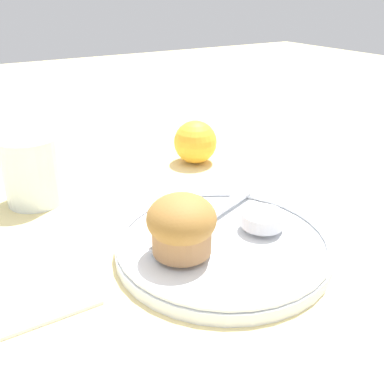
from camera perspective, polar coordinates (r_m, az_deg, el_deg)
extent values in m
plane|color=beige|center=(0.49, 1.44, -7.63)|extent=(3.00, 3.00, 0.00)
cylinder|color=white|center=(0.49, 4.11, -7.27)|extent=(0.24, 0.24, 0.01)
torus|color=white|center=(0.48, 4.15, -6.27)|extent=(0.24, 0.24, 0.01)
cylinder|color=#9E7047|center=(0.45, -1.37, -6.08)|extent=(0.06, 0.06, 0.03)
ellipsoid|color=olive|center=(0.44, -1.40, -3.61)|extent=(0.07, 0.07, 0.05)
cylinder|color=silver|center=(0.50, 9.37, -3.57)|extent=(0.05, 0.05, 0.02)
cylinder|color=beige|center=(0.50, 9.42, -2.96)|extent=(0.04, 0.04, 0.00)
sphere|color=#B7192D|center=(0.50, -2.40, -3.40)|extent=(0.01, 0.01, 0.01)
sphere|color=#B7192D|center=(0.51, -1.22, -3.06)|extent=(0.01, 0.01, 0.01)
cube|color=silver|center=(0.51, 1.88, -3.49)|extent=(0.18, 0.08, 0.00)
sphere|color=#F4A82D|center=(0.72, 0.44, 6.67)|extent=(0.07, 0.07, 0.07)
cylinder|color=silver|center=(0.62, -20.49, 2.72)|extent=(0.08, 0.08, 0.09)
cube|color=white|center=(0.44, -20.24, -13.42)|extent=(0.11, 0.06, 0.01)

